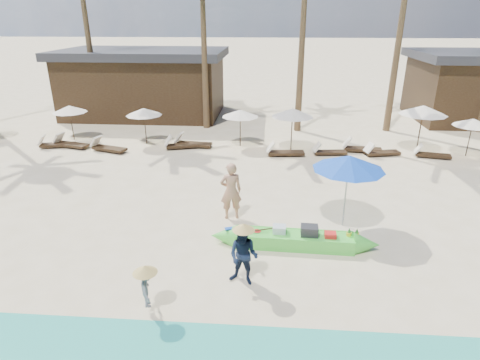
{
  "coord_description": "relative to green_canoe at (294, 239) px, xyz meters",
  "views": [
    {
      "loc": [
        0.44,
        -9.48,
        6.39
      ],
      "look_at": [
        -0.4,
        2.0,
        1.64
      ],
      "focal_mm": 30.0,
      "sensor_mm": 36.0,
      "label": 1
    }
  ],
  "objects": [
    {
      "name": "ground",
      "position": [
        -1.27,
        -0.91,
        -0.24
      ],
      "size": [
        240.0,
        240.0,
        0.0
      ],
      "primitive_type": "plane",
      "color": "beige",
      "rests_on": "ground"
    },
    {
      "name": "green_canoe",
      "position": [
        0.0,
        0.0,
        0.0
      ],
      "size": [
        5.56,
        0.86,
        0.71
      ],
      "rotation": [
        0.0,
        0.0,
        -0.04
      ],
      "color": "#4AD03F",
      "rests_on": "ground"
    },
    {
      "name": "tourist",
      "position": [
        -2.03,
        1.69,
        0.75
      ],
      "size": [
        0.81,
        0.63,
        1.98
      ],
      "primitive_type": "imported",
      "rotation": [
        0.0,
        0.0,
        3.38
      ],
      "color": "tan",
      "rests_on": "ground"
    },
    {
      "name": "vendor_green",
      "position": [
        -1.37,
        -1.85,
        0.56
      ],
      "size": [
        0.92,
        0.8,
        1.6
      ],
      "primitive_type": "imported",
      "rotation": [
        0.0,
        0.0,
        -0.29
      ],
      "color": "#131D34",
      "rests_on": "ground"
    },
    {
      "name": "vendor_yellow",
      "position": [
        -3.49,
        -3.11,
        0.42
      ],
      "size": [
        0.53,
        0.7,
        0.96
      ],
      "primitive_type": "imported",
      "rotation": [
        0.0,
        0.0,
        1.88
      ],
      "color": "gray",
      "rests_on": "ground"
    },
    {
      "name": "blue_umbrella",
      "position": [
        1.67,
        1.44,
        1.94
      ],
      "size": [
        2.24,
        2.24,
        2.41
      ],
      "color": "#99999E",
      "rests_on": "ground"
    },
    {
      "name": "resort_parasol_3",
      "position": [
        -11.57,
        10.26,
        1.47
      ],
      "size": [
        1.84,
        1.84,
        1.89
      ],
      "color": "#342415",
      "rests_on": "ground"
    },
    {
      "name": "lounger_3_left",
      "position": [
        -11.13,
        8.86,
        -0.02
      ],
      "size": [
        1.98,
        1.07,
        0.64
      ],
      "rotation": [
        0.0,
        0.0,
        -0.27
      ],
      "color": "#342415",
      "rests_on": "ground"
    },
    {
      "name": "lounger_3_right",
      "position": [
        -11.88,
        8.79,
        -0.03
      ],
      "size": [
        1.87,
        0.92,
        0.61
      ],
      "rotation": [
        0.0,
        0.0,
        0.21
      ],
      "color": "#342415",
      "rests_on": "ground"
    },
    {
      "name": "resort_parasol_4",
      "position": [
        -7.33,
        9.76,
        1.5
      ],
      "size": [
        1.87,
        1.87,
        1.93
      ],
      "color": "#342415",
      "rests_on": "ground"
    },
    {
      "name": "lounger_4_left",
      "position": [
        -8.95,
        8.38,
        -0.02
      ],
      "size": [
        1.97,
        1.13,
        0.64
      ],
      "rotation": [
        0.0,
        0.0,
        -0.32
      ],
      "color": "#342415",
      "rests_on": "ground"
    },
    {
      "name": "lounger_4_right",
      "position": [
        -5.32,
        9.09,
        -0.03
      ],
      "size": [
        1.95,
        1.07,
        0.63
      ],
      "rotation": [
        0.0,
        0.0,
        0.28
      ],
      "color": "#342415",
      "rests_on": "ground"
    },
    {
      "name": "resort_parasol_5",
      "position": [
        -2.3,
        9.77,
        1.51
      ],
      "size": [
        1.88,
        1.88,
        1.94
      ],
      "color": "#342415",
      "rests_on": "ground"
    },
    {
      "name": "lounger_5_left",
      "position": [
        -4.84,
        9.42,
        -0.02
      ],
      "size": [
        1.98,
        0.84,
        0.65
      ],
      "rotation": [
        0.0,
        0.0,
        -0.13
      ],
      "color": "#342415",
      "rests_on": "ground"
    },
    {
      "name": "resort_parasol_6",
      "position": [
        0.32,
        9.21,
        1.71
      ],
      "size": [
        2.1,
        2.1,
        2.16
      ],
      "color": "#342415",
      "rests_on": "ground"
    },
    {
      "name": "lounger_6_left",
      "position": [
        -0.08,
        8.32,
        -0.03
      ],
      "size": [
        1.88,
        0.71,
        0.63
      ],
      "rotation": [
        0.0,
        0.0,
        0.08
      ],
      "color": "#342415",
      "rests_on": "ground"
    },
    {
      "name": "lounger_6_right",
      "position": [
        2.12,
        8.62,
        -0.05
      ],
      "size": [
        1.7,
        0.68,
        0.56
      ],
      "rotation": [
        0.0,
        0.0,
        0.11
      ],
      "color": "#342415",
      "rests_on": "ground"
    },
    {
      "name": "resort_parasol_7",
      "position": [
        6.65,
        9.49,
        1.87
      ],
      "size": [
        2.27,
        2.27,
        2.34
      ],
      "color": "#342415",
      "rests_on": "ground"
    },
    {
      "name": "lounger_7_left",
      "position": [
        3.77,
        9.19,
        -0.02
      ],
      "size": [
        1.96,
        0.82,
        0.65
      ],
      "rotation": [
        0.0,
        0.0,
        -0.13
      ],
      "color": "#342415",
      "rests_on": "ground"
    },
    {
      "name": "lounger_7_right",
      "position": [
        4.64,
        8.69,
        -0.04
      ],
      "size": [
        1.83,
        0.91,
        0.6
      ],
      "rotation": [
        0.0,
        0.0,
        0.22
      ],
      "color": "#342415",
      "rests_on": "ground"
    },
    {
      "name": "resort_parasol_8",
      "position": [
        8.84,
        8.97,
        1.43
      ],
      "size": [
        1.8,
        1.8,
        1.85
      ],
      "color": "#342415",
      "rests_on": "ground"
    },
    {
      "name": "lounger_8_left",
      "position": [
        6.99,
        8.57,
        -0.05
      ],
      "size": [
        1.74,
        0.86,
        0.57
      ],
      "rotation": [
        0.0,
        0.0,
        -0.22
      ],
      "color": "#342415",
      "rests_on": "ground"
    },
    {
      "name": "pavilion_west",
      "position": [
        -9.27,
        16.59,
        1.95
      ],
      "size": [
        10.8,
        6.6,
        4.3
      ],
      "color": "#342415",
      "rests_on": "ground"
    }
  ]
}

